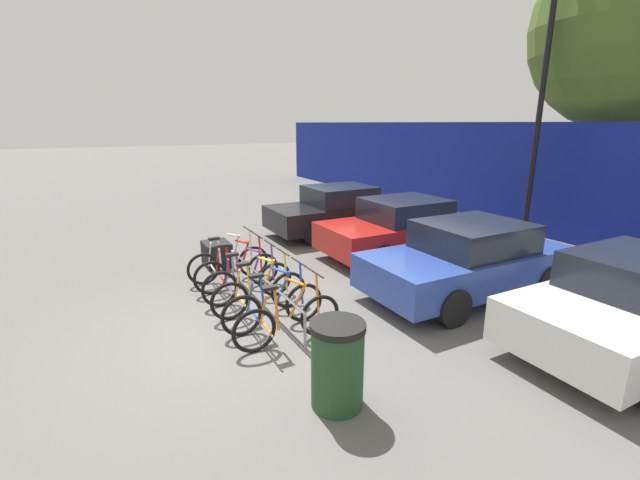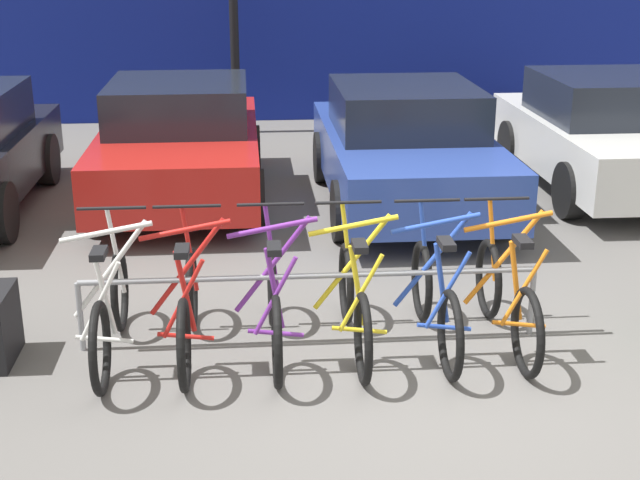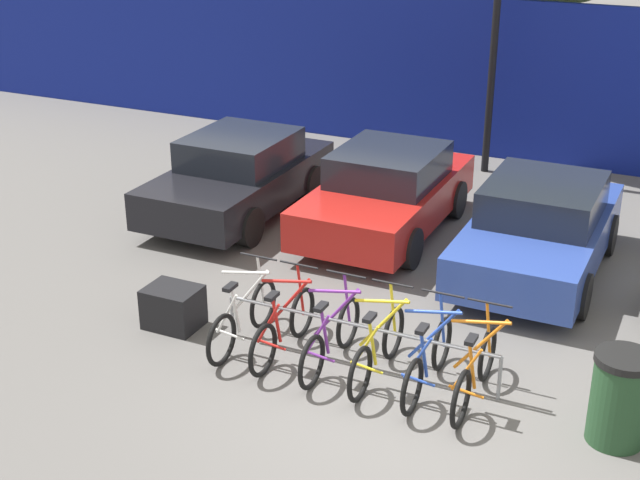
{
  "view_description": "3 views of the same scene",
  "coord_description": "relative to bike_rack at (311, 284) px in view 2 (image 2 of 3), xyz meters",
  "views": [
    {
      "loc": [
        5.94,
        -1.76,
        3.16
      ],
      "look_at": [
        -1.04,
        1.98,
        0.98
      ],
      "focal_mm": 24.0,
      "sensor_mm": 36.0,
      "label": 1
    },
    {
      "loc": [
        -1.27,
        -5.63,
        3.02
      ],
      "look_at": [
        -0.68,
        1.24,
        0.64
      ],
      "focal_mm": 50.0,
      "sensor_mm": 36.0,
      "label": 2
    },
    {
      "loc": [
        2.79,
        -7.99,
        5.68
      ],
      "look_at": [
        -1.96,
        2.07,
        0.9
      ],
      "focal_mm": 50.0,
      "sensor_mm": 36.0,
      "label": 3
    }
  ],
  "objects": [
    {
      "name": "bicycle_white",
      "position": [
        -1.5,
        -0.15,
        -0.11
      ],
      "size": [
        0.68,
        1.71,
        1.05
      ],
      "rotation": [
        0.0,
        0.0,
        -0.01
      ],
      "color": "black",
      "rests_on": "ground"
    },
    {
      "name": "car_blue",
      "position": [
        1.36,
        3.59,
        0.21
      ],
      "size": [
        1.91,
        4.02,
        1.4
      ],
      "color": "#2D479E",
      "rests_on": "ground"
    },
    {
      "name": "hoarding_wall",
      "position": [
        0.8,
        8.82,
        1.11
      ],
      "size": [
        36.0,
        0.16,
        3.18
      ],
      "primitive_type": "cube",
      "color": "navy",
      "rests_on": "ground"
    },
    {
      "name": "bicycle_red",
      "position": [
        -0.93,
        -0.15,
        -0.11
      ],
      "size": [
        0.68,
        1.71,
        1.05
      ],
      "rotation": [
        0.0,
        0.0,
        0.06
      ],
      "color": "black",
      "rests_on": "ground"
    },
    {
      "name": "ground_plane",
      "position": [
        0.8,
        -0.68,
        -0.48
      ],
      "size": [
        120.0,
        120.0,
        0.0
      ],
      "primitive_type": "plane",
      "color": "#605E5B"
    },
    {
      "name": "car_white",
      "position": [
        3.96,
        4.11,
        0.21
      ],
      "size": [
        1.91,
        3.93,
        1.4
      ],
      "color": "silver",
      "rests_on": "ground"
    },
    {
      "name": "bicycle_blue",
      "position": [
        0.94,
        -0.15,
        -0.11
      ],
      "size": [
        0.68,
        1.71,
        1.05
      ],
      "rotation": [
        0.0,
        0.0,
        -0.01
      ],
      "color": "black",
      "rests_on": "ground"
    },
    {
      "name": "bicycle_orange",
      "position": [
        1.5,
        -0.15,
        -0.11
      ],
      "size": [
        0.68,
        1.71,
        1.05
      ],
      "rotation": [
        0.0,
        0.0,
        -0.05
      ],
      "color": "black",
      "rests_on": "ground"
    },
    {
      "name": "bicycle_purple",
      "position": [
        -0.29,
        -0.15,
        -0.11
      ],
      "size": [
        0.68,
        1.71,
        1.05
      ],
      "rotation": [
        0.0,
        0.0,
        0.03
      ],
      "color": "black",
      "rests_on": "ground"
    },
    {
      "name": "bicycle_yellow",
      "position": [
        0.32,
        -0.15,
        -0.11
      ],
      "size": [
        0.68,
        1.71,
        1.05
      ],
      "rotation": [
        0.0,
        0.0,
        -0.02
      ],
      "color": "black",
      "rests_on": "ground"
    },
    {
      "name": "bike_rack",
      "position": [
        0.0,
        0.0,
        0.0
      ],
      "size": [
        3.54,
        0.04,
        0.57
      ],
      "color": "gray",
      "rests_on": "ground"
    },
    {
      "name": "car_red",
      "position": [
        -1.24,
        4.09,
        0.21
      ],
      "size": [
        1.91,
        3.95,
        1.4
      ],
      "color": "red",
      "rests_on": "ground"
    }
  ]
}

